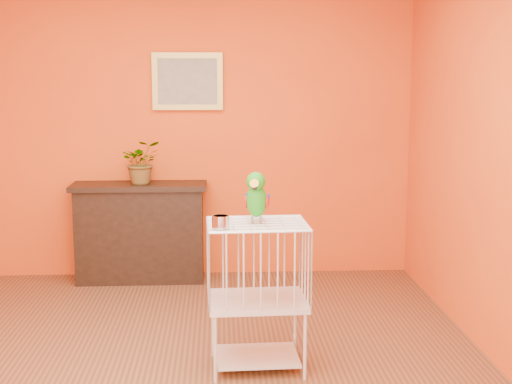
{
  "coord_description": "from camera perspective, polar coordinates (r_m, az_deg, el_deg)",
  "views": [
    {
      "loc": [
        0.27,
        -4.14,
        1.8
      ],
      "look_at": [
        0.49,
        0.07,
        1.11
      ],
      "focal_mm": 50.0,
      "sensor_mm": 36.0,
      "label": 1
    }
  ],
  "objects": [
    {
      "name": "room_shell",
      "position": [
        4.16,
        -6.76,
        6.23
      ],
      "size": [
        4.5,
        4.5,
        4.5
      ],
      "color": "#E15315",
      "rests_on": "ground"
    },
    {
      "name": "feed_cup",
      "position": [
        4.15,
        -2.84,
        -2.39
      ],
      "size": [
        0.1,
        0.1,
        0.07
      ],
      "primitive_type": "cylinder",
      "color": "silver",
      "rests_on": "birdcage"
    },
    {
      "name": "birdcage",
      "position": [
        4.42,
        0.09,
        -8.13
      ],
      "size": [
        0.61,
        0.48,
        0.92
      ],
      "rotation": [
        0.0,
        0.0,
        0.04
      ],
      "color": "beige",
      "rests_on": "ground"
    },
    {
      "name": "parrot",
      "position": [
        4.27,
        0.04,
        -0.4
      ],
      "size": [
        0.16,
        0.29,
        0.32
      ],
      "rotation": [
        0.0,
        0.0,
        -0.17
      ],
      "color": "#59544C",
      "rests_on": "birdcage"
    },
    {
      "name": "console_cabinet",
      "position": [
        6.37,
        -9.25,
        -3.19
      ],
      "size": [
        1.17,
        0.42,
        0.87
      ],
      "color": "black",
      "rests_on": "ground"
    },
    {
      "name": "ground",
      "position": [
        4.52,
        -6.37,
        -14.22
      ],
      "size": [
        4.5,
        4.5,
        0.0
      ],
      "primitive_type": "plane",
      "color": "brown",
      "rests_on": "ground"
    },
    {
      "name": "framed_picture",
      "position": [
        6.36,
        -5.5,
        8.8
      ],
      "size": [
        0.62,
        0.04,
        0.5
      ],
      "color": "#A98E3C",
      "rests_on": "room_shell"
    },
    {
      "name": "potted_plant",
      "position": [
        6.27,
        -9.12,
        2.01
      ],
      "size": [
        0.42,
        0.44,
        0.3
      ],
      "primitive_type": "imported",
      "rotation": [
        0.0,
        0.0,
        0.22
      ],
      "color": "#26722D",
      "rests_on": "console_cabinet"
    }
  ]
}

